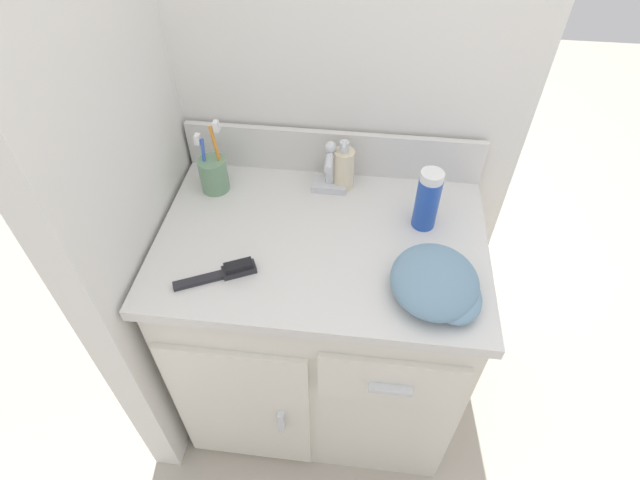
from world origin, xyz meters
The scene contains 11 objects.
ground_plane centered at (0.00, 0.00, 0.00)m, with size 6.00×6.00×0.00m, color #ADA393.
wall_back centered at (0.00, 0.32, 1.10)m, with size 0.98×0.08×2.20m, color silver.
wall_left centered at (-0.45, 0.00, 1.10)m, with size 0.08×0.62×2.20m, color silver.
vanity centered at (0.00, 0.00, 0.40)m, with size 0.80×0.56×0.76m.
backsplash centered at (0.00, 0.26, 0.83)m, with size 0.80×0.02×0.13m.
sink_faucet centered at (0.00, 0.19, 0.81)m, with size 0.09×0.09×0.14m.
toothbrush_cup centered at (-0.30, 0.15, 0.81)m, with size 0.07×0.07×0.20m.
soap_dispenser centered at (0.03, 0.20, 0.82)m, with size 0.06×0.06×0.15m.
shaving_cream_can centered at (0.24, 0.08, 0.84)m, with size 0.06×0.06×0.16m.
hairbrush centered at (-0.20, -0.14, 0.77)m, with size 0.18×0.10×0.03m.
hand_towel centered at (0.27, -0.14, 0.80)m, with size 0.19×0.21×0.07m.
Camera 1 is at (0.10, -0.84, 1.63)m, focal length 28.00 mm.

